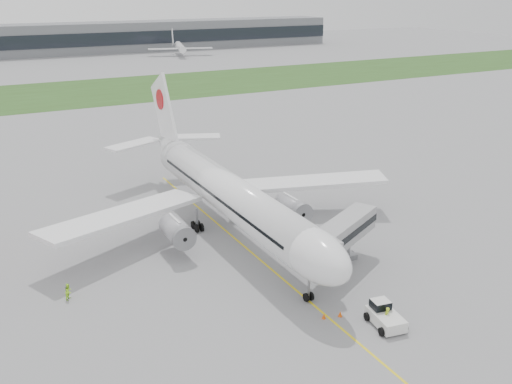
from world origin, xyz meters
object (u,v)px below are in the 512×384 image
airliner (226,191)px  pushback_tug (384,315)px  ground_crew_near (387,317)px  jet_bridge (340,235)px

airliner → pushback_tug: 27.49m
ground_crew_near → pushback_tug: bearing=-109.9°
pushback_tug → jet_bridge: size_ratio=0.35×
ground_crew_near → jet_bridge: bearing=-120.4°
jet_bridge → ground_crew_near: 11.74m
jet_bridge → ground_crew_near: size_ratio=6.37×
pushback_tug → ground_crew_near: pushback_tug is taller
airliner → ground_crew_near: 27.82m
ground_crew_near → airliner: bearing=-100.1°
airliner → jet_bridge: (6.35, -16.17, -1.14)m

